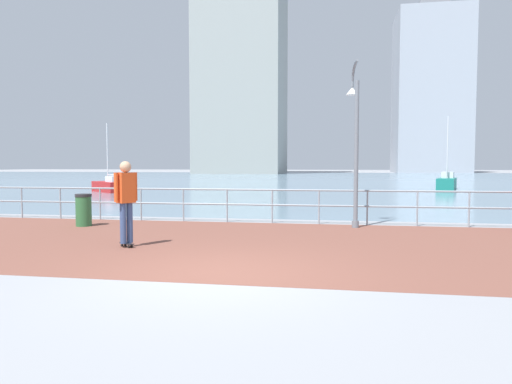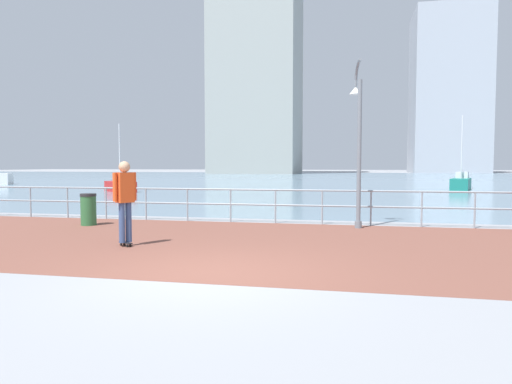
# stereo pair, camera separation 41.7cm
# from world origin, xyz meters

# --- Properties ---
(ground) EXTENTS (220.00, 220.00, 0.00)m
(ground) POSITION_xyz_m (0.00, 40.00, 0.00)
(ground) COLOR gray
(brick_paving) EXTENTS (28.00, 7.28, 0.01)m
(brick_paving) POSITION_xyz_m (0.00, 2.98, 0.00)
(brick_paving) COLOR brown
(brick_paving) RESTS_ON ground
(harbor_water) EXTENTS (180.00, 88.00, 0.00)m
(harbor_water) POSITION_xyz_m (0.00, 51.62, 0.00)
(harbor_water) COLOR #6B899E
(harbor_water) RESTS_ON ground
(waterfront_railing) EXTENTS (25.25, 0.06, 1.04)m
(waterfront_railing) POSITION_xyz_m (0.00, 6.62, 0.72)
(waterfront_railing) COLOR #8C99A3
(waterfront_railing) RESTS_ON ground
(lamppost) EXTENTS (0.39, 0.81, 4.69)m
(lamppost) POSITION_xyz_m (2.40, 6.19, 2.59)
(lamppost) COLOR slate
(lamppost) RESTS_ON ground
(skateboarder) EXTENTS (0.40, 0.51, 1.84)m
(skateboarder) POSITION_xyz_m (-2.54, 2.03, 1.12)
(skateboarder) COLOR black
(skateboarder) RESTS_ON ground
(trash_bin) EXTENTS (0.46, 0.46, 0.93)m
(trash_bin) POSITION_xyz_m (-5.27, 5.04, 0.47)
(trash_bin) COLOR #2D6638
(trash_bin) RESTS_ON ground
(sailboat_ivory) EXTENTS (3.02, 2.77, 4.41)m
(sailboat_ivory) POSITION_xyz_m (-12.47, 20.54, 0.42)
(sailboat_ivory) COLOR #B21E1E
(sailboat_ivory) RESTS_ON ground
(sailboat_red) EXTENTS (2.14, 3.88, 5.21)m
(sailboat_red) POSITION_xyz_m (9.81, 28.00, 0.50)
(sailboat_red) COLOR #197266
(sailboat_red) RESTS_ON ground
(tower_glass) EXTENTS (14.99, 14.04, 36.47)m
(tower_glass) POSITION_xyz_m (22.23, 100.09, 17.40)
(tower_glass) COLOR #A3A8B2
(tower_glass) RESTS_ON ground
(tower_slate) EXTENTS (16.49, 16.81, 49.05)m
(tower_slate) POSITION_xyz_m (-16.60, 84.67, 23.69)
(tower_slate) COLOR #939993
(tower_slate) RESTS_ON ground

